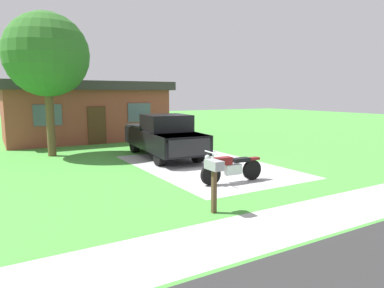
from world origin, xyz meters
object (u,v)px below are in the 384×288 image
(pickup_truck, at_px, (163,135))
(mailbox, at_px, (214,172))
(shade_tree, at_px, (47,55))
(neighbor_house, at_px, (85,110))
(motorcycle, at_px, (232,168))

(pickup_truck, xyz_separation_m, mailbox, (-2.22, -7.39, 0.03))
(mailbox, relative_size, shade_tree, 0.20)
(pickup_truck, distance_m, neighbor_house, 8.04)
(motorcycle, height_order, pickup_truck, pickup_truck)
(motorcycle, relative_size, mailbox, 1.76)
(shade_tree, bearing_deg, mailbox, -78.59)
(motorcycle, distance_m, mailbox, 2.99)
(shade_tree, relative_size, neighbor_house, 0.66)
(shade_tree, bearing_deg, neighbor_house, 61.70)
(mailbox, xyz_separation_m, neighbor_house, (0.76, 15.24, 0.81))
(pickup_truck, height_order, mailbox, pickup_truck)
(mailbox, relative_size, neighbor_house, 0.13)
(pickup_truck, relative_size, neighbor_house, 0.60)
(motorcycle, height_order, shade_tree, shade_tree)
(motorcycle, bearing_deg, pickup_truck, 88.43)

